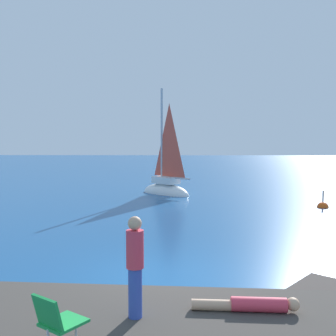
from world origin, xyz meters
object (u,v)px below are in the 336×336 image
object	(u,v)px
person_standing	(135,264)
beach_chair	(57,319)
marker_buoy	(323,207)
sailboat_near	(166,188)
person_sunbather	(251,305)

from	to	relation	value
person_standing	beach_chair	size ratio (longest dim) A/B	2.03
beach_chair	marker_buoy	xyz separation A→B (m)	(8.87, 14.87, -0.98)
marker_buoy	beach_chair	bearing A→B (deg)	-120.81
sailboat_near	marker_buoy	distance (m)	9.36
person_sunbather	person_standing	bearing A→B (deg)	10.57
person_standing	beach_chair	world-z (taller)	person_standing
beach_chair	marker_buoy	world-z (taller)	beach_chair
sailboat_near	person_standing	world-z (taller)	sailboat_near
marker_buoy	person_standing	bearing A→B (deg)	-119.87
person_standing	marker_buoy	xyz separation A→B (m)	(7.93, 13.81, -1.41)
beach_chair	sailboat_near	bearing A→B (deg)	32.12
person_sunbather	marker_buoy	world-z (taller)	marker_buoy
person_sunbather	marker_buoy	distance (m)	14.87
sailboat_near	person_sunbather	bearing A→B (deg)	139.86
sailboat_near	beach_chair	distance (m)	19.82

